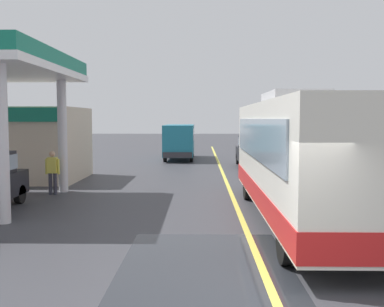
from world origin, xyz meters
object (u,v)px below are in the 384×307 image
object	(u,v)px
coach_bus_main	(300,160)
pedestrian_near_pump	(52,170)
car_trailing_behind_bus	(252,150)
minibus_opposing_lane	(180,139)

from	to	relation	value
coach_bus_main	pedestrian_near_pump	world-z (taller)	coach_bus_main
coach_bus_main	car_trailing_behind_bus	world-z (taller)	coach_bus_main
coach_bus_main	car_trailing_behind_bus	distance (m)	14.46
minibus_opposing_lane	car_trailing_behind_bus	xyz separation A→B (m)	(4.61, -4.85, -0.46)
pedestrian_near_pump	car_trailing_behind_bus	size ratio (longest dim) A/B	0.40
coach_bus_main	car_trailing_behind_bus	xyz separation A→B (m)	(0.32, 14.44, -0.71)
car_trailing_behind_bus	minibus_opposing_lane	bearing A→B (deg)	133.55
car_trailing_behind_bus	pedestrian_near_pump	bearing A→B (deg)	-130.57
minibus_opposing_lane	pedestrian_near_pump	distance (m)	15.64
coach_bus_main	minibus_opposing_lane	world-z (taller)	coach_bus_main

